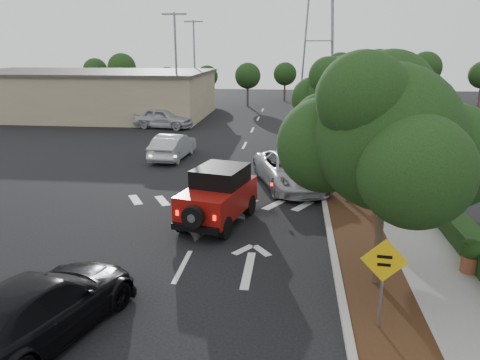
% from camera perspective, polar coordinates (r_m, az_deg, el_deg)
% --- Properties ---
extents(ground, '(120.00, 120.00, 0.00)m').
position_cam_1_polar(ground, '(14.49, -7.03, -10.42)').
color(ground, black).
rests_on(ground, ground).
extents(curb, '(0.20, 70.00, 0.15)m').
position_cam_1_polar(curb, '(25.43, 9.49, 1.36)').
color(curb, '#9E9B93').
rests_on(curb, ground).
extents(planting_strip, '(1.80, 70.00, 0.12)m').
position_cam_1_polar(planting_strip, '(25.51, 11.73, 1.26)').
color(planting_strip, black).
rests_on(planting_strip, ground).
extents(sidewalk, '(2.00, 70.00, 0.12)m').
position_cam_1_polar(sidewalk, '(25.76, 15.94, 1.11)').
color(sidewalk, gray).
rests_on(sidewalk, ground).
extents(hedge, '(0.80, 70.00, 0.80)m').
position_cam_1_polar(hedge, '(25.95, 19.04, 1.73)').
color(hedge, black).
rests_on(hedge, ground).
extents(commercial_building, '(22.00, 12.00, 4.00)m').
position_cam_1_polar(commercial_building, '(46.92, -17.93, 9.88)').
color(commercial_building, gray).
rests_on(commercial_building, ground).
extents(transmission_tower, '(7.00, 4.00, 28.00)m').
position_cam_1_polar(transmission_tower, '(60.99, 9.26, 9.80)').
color(transmission_tower, slate).
rests_on(transmission_tower, ground).
extents(street_tree_near, '(3.80, 3.80, 5.92)m').
position_cam_1_polar(street_tree_near, '(13.90, 16.08, -12.19)').
color(street_tree_near, black).
rests_on(street_tree_near, ground).
extents(street_tree_mid, '(3.20, 3.20, 5.32)m').
position_cam_1_polar(street_tree_mid, '(20.28, 13.01, -2.86)').
color(street_tree_mid, black).
rests_on(street_tree_mid, ground).
extents(street_tree_far, '(3.40, 3.40, 5.62)m').
position_cam_1_polar(street_tree_far, '(26.49, 11.54, 1.68)').
color(street_tree_far, black).
rests_on(street_tree_far, ground).
extents(light_pole_a, '(2.00, 0.22, 9.00)m').
position_cam_1_polar(light_pole_a, '(40.30, -7.53, 6.74)').
color(light_pole_a, slate).
rests_on(light_pole_a, ground).
extents(light_pole_b, '(2.00, 0.22, 9.00)m').
position_cam_1_polar(light_pole_b, '(52.10, -5.43, 8.90)').
color(light_pole_b, slate).
rests_on(light_pole_b, ground).
extents(red_jeep, '(2.68, 4.31, 2.11)m').
position_cam_1_polar(red_jeep, '(17.52, -2.48, -1.77)').
color(red_jeep, black).
rests_on(red_jeep, ground).
extents(silver_suv_ahead, '(4.26, 6.26, 1.59)m').
position_cam_1_polar(silver_suv_ahead, '(22.08, 6.29, 1.18)').
color(silver_suv_ahead, '#A8AAB0').
rests_on(silver_suv_ahead, ground).
extents(black_suv_oncoming, '(3.47, 5.63, 1.52)m').
position_cam_1_polar(black_suv_oncoming, '(11.79, -23.15, -14.11)').
color(black_suv_oncoming, black).
rests_on(black_suv_oncoming, ground).
extents(silver_sedan_oncoming, '(1.90, 4.58, 1.47)m').
position_cam_1_polar(silver_sedan_oncoming, '(27.85, -8.19, 4.09)').
color(silver_sedan_oncoming, '#A6A8AE').
rests_on(silver_sedan_oncoming, ground).
extents(parked_suv, '(5.06, 2.78, 1.63)m').
position_cam_1_polar(parked_suv, '(38.48, -9.35, 7.46)').
color(parked_suv, '#B3B5BC').
rests_on(parked_suv, ground).
extents(speed_hump_sign, '(1.04, 0.13, 2.22)m').
position_cam_1_polar(speed_hump_sign, '(11.20, 17.06, -10.62)').
color(speed_hump_sign, slate).
rests_on(speed_hump_sign, ground).
extents(terracotta_planter, '(0.63, 0.63, 1.09)m').
position_cam_1_polar(terracotta_planter, '(15.10, 26.38, -7.87)').
color(terracotta_planter, brown).
rests_on(terracotta_planter, ground).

